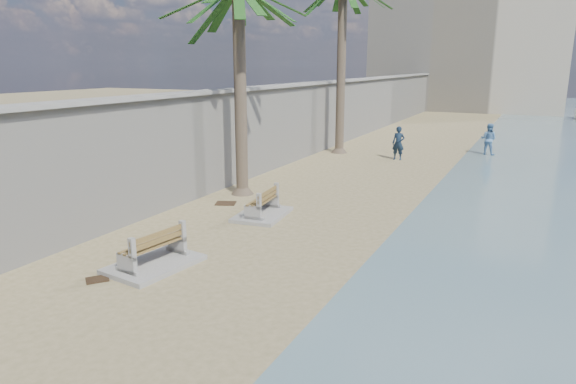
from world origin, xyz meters
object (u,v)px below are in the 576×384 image
(bench_near, at_px, (153,251))
(person_a, at_px, (398,141))
(person_b, at_px, (489,137))
(bench_far, at_px, (262,205))

(bench_near, relative_size, person_a, 1.19)
(bench_near, relative_size, person_b, 1.25)
(person_a, bearing_deg, bench_far, -95.94)
(bench_far, bearing_deg, bench_near, -93.36)
(person_b, bearing_deg, person_a, 53.76)
(person_a, height_order, person_b, person_a)
(bench_far, height_order, person_a, person_a)
(bench_far, bearing_deg, person_a, 83.57)
(person_b, bearing_deg, bench_far, 82.16)
(bench_far, bearing_deg, person_b, 71.16)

